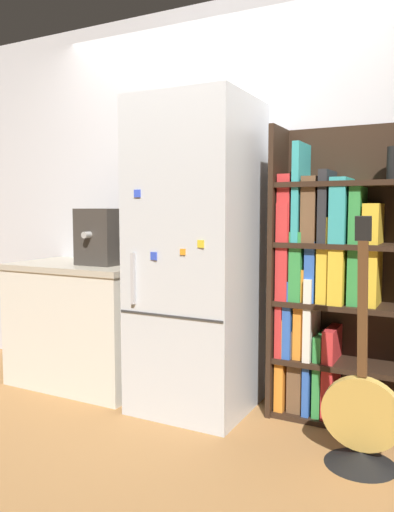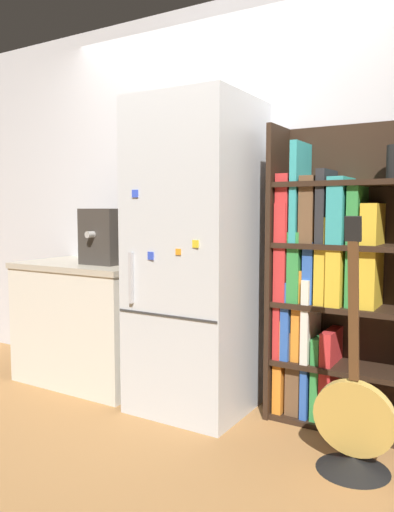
# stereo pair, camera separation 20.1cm
# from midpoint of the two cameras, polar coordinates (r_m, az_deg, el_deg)

# --- Properties ---
(ground_plane) EXTENTS (16.00, 16.00, 0.00)m
(ground_plane) POSITION_cam_midpoint_polar(r_m,az_deg,el_deg) (3.21, -2.83, -17.34)
(ground_plane) COLOR #A87542
(wall_back) EXTENTS (8.00, 0.05, 2.60)m
(wall_back) POSITION_cam_midpoint_polar(r_m,az_deg,el_deg) (3.39, 1.14, 6.36)
(wall_back) COLOR silver
(wall_back) RESTS_ON ground_plane
(refrigerator) EXTENTS (0.68, 0.70, 1.90)m
(refrigerator) POSITION_cam_midpoint_polar(r_m,az_deg,el_deg) (3.08, -1.86, -0.08)
(refrigerator) COLOR silver
(refrigerator) RESTS_ON ground_plane
(bookshelf) EXTENTS (0.91, 0.33, 1.72)m
(bookshelf) POSITION_cam_midpoint_polar(r_m,az_deg,el_deg) (2.99, 13.47, -2.79)
(bookshelf) COLOR black
(bookshelf) RESTS_ON ground_plane
(kitchen_counter) EXTENTS (1.00, 0.65, 0.86)m
(kitchen_counter) POSITION_cam_midpoint_polar(r_m,az_deg,el_deg) (3.70, -14.15, -7.43)
(kitchen_counter) COLOR beige
(kitchen_counter) RESTS_ON ground_plane
(espresso_machine) EXTENTS (0.29, 0.30, 0.38)m
(espresso_machine) POSITION_cam_midpoint_polar(r_m,az_deg,el_deg) (3.50, -12.53, 2.16)
(espresso_machine) COLOR #38332D
(espresso_machine) RESTS_ON kitchen_counter
(guitar) EXTENTS (0.39, 0.35, 1.21)m
(guitar) POSITION_cam_midpoint_polar(r_m,az_deg,el_deg) (2.64, 16.09, -18.67)
(guitar) COLOR black
(guitar) RESTS_ON ground_plane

